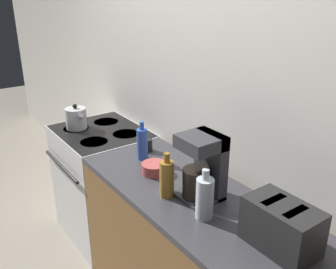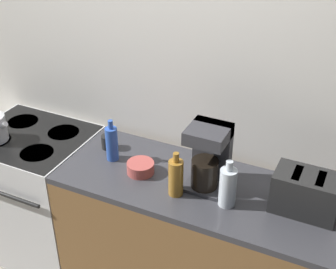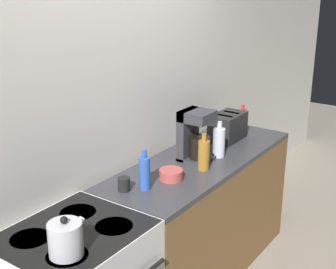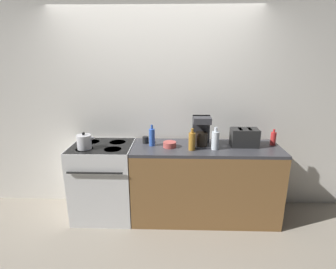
# 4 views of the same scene
# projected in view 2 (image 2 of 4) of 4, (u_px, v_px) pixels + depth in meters

# --- Properties ---
(wall_back) EXTENTS (8.00, 0.05, 2.60)m
(wall_back) POSITION_uv_depth(u_px,v_px,m) (144.00, 76.00, 2.75)
(wall_back) COLOR silver
(wall_back) RESTS_ON ground_plane
(stove) EXTENTS (0.72, 0.65, 0.92)m
(stove) POSITION_uv_depth(u_px,v_px,m) (40.00, 193.00, 3.13)
(stove) COLOR silver
(stove) RESTS_ON ground_plane
(counter_block) EXTENTS (1.73, 0.60, 0.92)m
(counter_block) POSITION_uv_depth(u_px,v_px,m) (212.00, 254.00, 2.67)
(counter_block) COLOR brown
(counter_block) RESTS_ON ground_plane
(toaster) EXTENTS (0.31, 0.19, 0.21)m
(toaster) POSITION_uv_depth(u_px,v_px,m) (306.00, 193.00, 2.24)
(toaster) COLOR black
(toaster) RESTS_ON counter_block
(coffee_maker) EXTENTS (0.20, 0.20, 0.35)m
(coffee_maker) POSITION_uv_depth(u_px,v_px,m) (209.00, 156.00, 2.38)
(coffee_maker) COLOR #333338
(coffee_maker) RESTS_ON counter_block
(bottle_clear) EXTENTS (0.09, 0.09, 0.26)m
(bottle_clear) POSITION_uv_depth(u_px,v_px,m) (228.00, 187.00, 2.28)
(bottle_clear) COLOR silver
(bottle_clear) RESTS_ON counter_block
(bottle_blue) EXTENTS (0.07, 0.07, 0.25)m
(bottle_blue) POSITION_uv_depth(u_px,v_px,m) (112.00, 143.00, 2.62)
(bottle_blue) COLOR #2D56B7
(bottle_blue) RESTS_ON counter_block
(bottle_amber) EXTENTS (0.08, 0.08, 0.25)m
(bottle_amber) POSITION_uv_depth(u_px,v_px,m) (176.00, 177.00, 2.35)
(bottle_amber) COLOR #9E6B23
(bottle_amber) RESTS_ON counter_block
(cup_black) EXTENTS (0.07, 0.07, 0.08)m
(cup_black) POSITION_uv_depth(u_px,v_px,m) (108.00, 142.00, 2.76)
(cup_black) COLOR black
(cup_black) RESTS_ON counter_block
(bowl) EXTENTS (0.15, 0.15, 0.06)m
(bowl) POSITION_uv_depth(u_px,v_px,m) (141.00, 168.00, 2.55)
(bowl) COLOR #B24C47
(bowl) RESTS_ON counter_block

